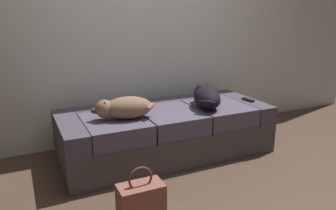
% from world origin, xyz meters
% --- Properties ---
extents(ground_plane, '(10.00, 10.00, 0.00)m').
position_xyz_m(ground_plane, '(0.00, 0.00, 0.00)').
color(ground_plane, '#503A2C').
extents(back_wall, '(6.40, 0.10, 2.80)m').
position_xyz_m(back_wall, '(0.00, 1.61, 1.40)').
color(back_wall, white).
rests_on(back_wall, ground).
extents(couch, '(2.05, 0.87, 0.48)m').
position_xyz_m(couch, '(0.00, 0.98, 0.24)').
color(couch, '#434042').
rests_on(couch, ground).
extents(dog_tan, '(0.58, 0.31, 0.20)m').
position_xyz_m(dog_tan, '(-0.46, 0.86, 0.58)').
color(dog_tan, '#87634C').
rests_on(dog_tan, couch).
extents(dog_dark, '(0.37, 0.58, 0.20)m').
position_xyz_m(dog_dark, '(0.39, 0.87, 0.58)').
color(dog_dark, black).
rests_on(dog_dark, couch).
extents(tv_remote, '(0.06, 0.15, 0.02)m').
position_xyz_m(tv_remote, '(0.92, 0.87, 0.49)').
color(tv_remote, black).
rests_on(tv_remote, couch).
extents(handbag, '(0.32, 0.18, 0.38)m').
position_xyz_m(handbag, '(-0.60, 0.10, 0.13)').
color(handbag, brown).
rests_on(handbag, ground).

